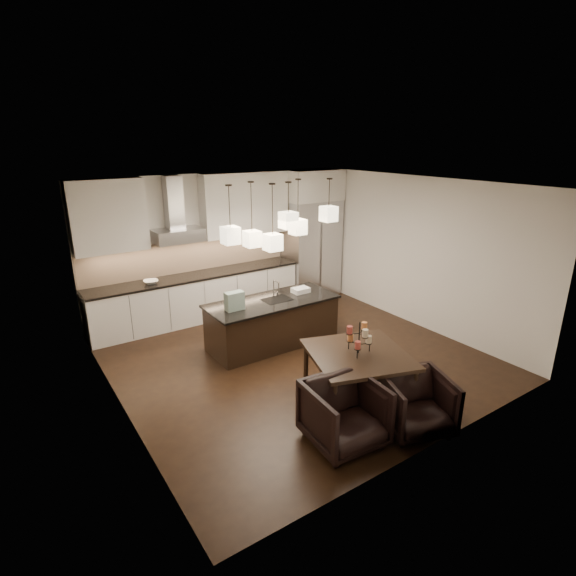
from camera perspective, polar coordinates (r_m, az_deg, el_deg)
floor at (r=7.52m, az=0.86°, el=-8.82°), size 5.50×5.50×0.02m
ceiling at (r=6.70m, az=0.98°, el=13.11°), size 5.50×5.50×0.02m
wall_back at (r=9.30m, az=-8.89°, el=5.64°), size 5.50×0.02×2.80m
wall_front at (r=5.12m, az=18.98°, el=-6.13°), size 5.50×0.02×2.80m
wall_left at (r=5.94m, az=-21.54°, el=-2.97°), size 0.02×5.50×2.80m
wall_right at (r=8.80m, az=15.88°, el=4.41°), size 0.02×5.50×2.80m
refrigerator at (r=10.12m, az=2.98°, el=4.99°), size 1.20×0.72×2.15m
fridge_panel at (r=9.88m, az=3.11°, el=12.90°), size 1.26×0.72×0.65m
lower_cabinets at (r=9.04m, az=-11.26°, el=-1.23°), size 4.21×0.62×0.88m
countertop at (r=8.90m, az=-11.44°, el=1.56°), size 4.21×0.66×0.04m
backsplash at (r=9.08m, az=-12.32°, el=4.03°), size 4.21×0.02×0.63m
upper_cab_left at (r=8.32m, az=-21.88°, el=8.46°), size 1.25×0.35×1.25m
upper_cab_right at (r=9.24m, az=-5.47°, el=10.58°), size 1.85×0.35×1.25m
hood_canopy at (r=8.64m, az=-13.76°, el=6.50°), size 0.90×0.52×0.24m
hood_chimney at (r=8.64m, az=-14.33°, el=10.51°), size 0.30×0.28×0.96m
fruit_bowl at (r=8.55m, az=-17.02°, el=0.76°), size 0.30×0.30×0.06m
island_body at (r=7.82m, az=-1.99°, el=-4.47°), size 2.20×0.88×0.78m
island_top at (r=7.67m, az=-2.02°, el=-1.69°), size 2.27×0.95×0.04m
faucet at (r=7.73m, az=-1.83°, el=-0.08°), size 0.09×0.21×0.33m
tote_bag at (r=7.25m, az=-6.82°, el=-1.65°), size 0.30×0.16×0.30m
food_container at (r=8.03m, az=1.61°, el=-0.28°), size 0.30×0.21×0.09m
dining_table at (r=6.24m, az=8.74°, el=-11.21°), size 1.58×1.58×0.75m
candelabra at (r=5.96m, az=9.01°, el=-6.25°), size 0.45×0.45×0.44m
candle_a at (r=6.04m, az=10.21°, el=-6.43°), size 0.10×0.10×0.10m
candle_b at (r=6.05m, az=7.92°, el=-6.24°), size 0.10×0.10×0.10m
candle_c at (r=5.86m, az=8.85°, el=-7.17°), size 0.10×0.10×0.10m
candle_d at (r=6.03m, az=9.67°, el=-4.75°), size 0.10×0.10×0.10m
candle_e at (r=5.88m, az=7.84°, el=-5.29°), size 0.10×0.10×0.10m
candle_f at (r=5.82m, az=9.78°, el=-5.67°), size 0.10×0.10×0.10m
armchair_left at (r=5.47m, az=7.18°, el=-15.60°), size 0.90×0.92×0.78m
armchair_right at (r=5.88m, az=15.97°, el=-13.92°), size 1.01×1.02×0.73m
pendant_a at (r=6.85m, az=-7.31°, el=6.65°), size 0.24×0.24×0.26m
pendant_b at (r=7.35m, az=-4.57°, el=6.25°), size 0.24×0.24×0.26m
pendant_c at (r=7.23m, az=0.04°, el=8.62°), size 0.24×0.24×0.26m
pendant_d at (r=7.77m, az=1.26°, el=7.77°), size 0.24×0.24×0.26m
pendant_e at (r=7.87m, az=5.18°, el=9.36°), size 0.24×0.24×0.26m
pendant_f at (r=7.03m, az=-1.95°, el=5.83°), size 0.24×0.24×0.26m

